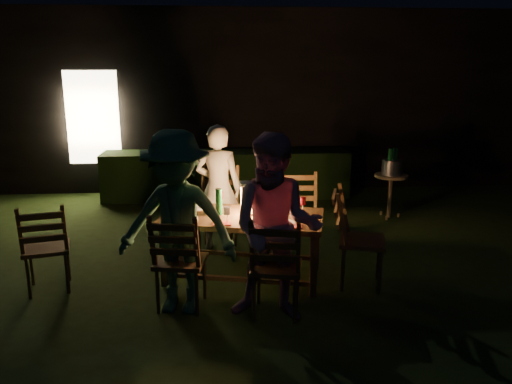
{
  "coord_description": "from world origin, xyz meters",
  "views": [
    {
      "loc": [
        -0.68,
        -4.71,
        2.23
      ],
      "look_at": [
        -0.25,
        0.56,
        0.89
      ],
      "focal_mm": 35.0,
      "sensor_mm": 36.0,
      "label": 1
    }
  ],
  "objects": [
    {
      "name": "garden_envelope",
      "position": [
        -0.01,
        6.15,
        1.58
      ],
      "size": [
        40.0,
        40.0,
        3.2
      ],
      "color": "black",
      "rests_on": "ground"
    },
    {
      "name": "dining_table",
      "position": [
        -0.41,
        0.31,
        0.63
      ],
      "size": [
        1.83,
        1.2,
        0.7
      ],
      "rotation": [
        0.0,
        0.0,
        -0.24
      ],
      "color": "#462E17",
      "rests_on": "ground"
    },
    {
      "name": "chair_near_left",
      "position": [
        -1.03,
        -0.34,
        0.3
      ],
      "size": [
        0.53,
        0.55,
        1.0
      ],
      "rotation": [
        0.0,
        0.0,
        -0.19
      ],
      "color": "#462E17",
      "rests_on": "ground"
    },
    {
      "name": "chair_near_right",
      "position": [
        -0.15,
        -0.55,
        0.3
      ],
      "size": [
        0.53,
        0.56,
        1.0
      ],
      "rotation": [
        0.0,
        0.0,
        -0.21
      ],
      "color": "#462E17",
      "rests_on": "ground"
    },
    {
      "name": "chair_far_left",
      "position": [
        -0.67,
        1.16,
        0.32
      ],
      "size": [
        0.57,
        0.6,
        1.07
      ],
      "rotation": [
        0.0,
        0.0,
        2.94
      ],
      "color": "#462E17",
      "rests_on": "ground"
    },
    {
      "name": "chair_far_right",
      "position": [
        0.3,
        0.93,
        0.31
      ],
      "size": [
        0.5,
        0.53,
        1.02
      ],
      "rotation": [
        0.0,
        0.0,
        3.05
      ],
      "color": "#462E17",
      "rests_on": "ground"
    },
    {
      "name": "chair_end",
      "position": [
        0.78,
        0.02,
        0.32
      ],
      "size": [
        0.62,
        0.6,
        1.06
      ],
      "rotation": [
        0.0,
        0.0,
        -1.86
      ],
      "color": "#462E17",
      "rests_on": "ground"
    },
    {
      "name": "chair_spare",
      "position": [
        -2.4,
        0.15,
        0.3
      ],
      "size": [
        0.54,
        0.56,
        0.98
      ],
      "rotation": [
        0.0,
        0.0,
        0.25
      ],
      "color": "#462E17",
      "rests_on": "ground"
    },
    {
      "name": "person_house_side",
      "position": [
        -0.66,
        1.21,
        0.78
      ],
      "size": [
        0.64,
        0.49,
        1.56
      ],
      "primitive_type": "imported",
      "rotation": [
        0.0,
        0.0,
        2.91
      ],
      "color": "beige",
      "rests_on": "ground"
    },
    {
      "name": "person_opp_right",
      "position": [
        -0.17,
        -0.6,
        0.84
      ],
      "size": [
        0.95,
        0.81,
        1.69
      ],
      "primitive_type": "imported",
      "rotation": [
        0.0,
        0.0,
        -0.24
      ],
      "color": "#BF8399",
      "rests_on": "ground"
    },
    {
      "name": "person_opp_left",
      "position": [
        -1.04,
        -0.39,
        0.85
      ],
      "size": [
        1.21,
        0.87,
        1.7
      ],
      "primitive_type": "imported",
      "rotation": [
        0.0,
        0.0,
        -0.24
      ],
      "color": "#366D49",
      "rests_on": "ground"
    },
    {
      "name": "lantern",
      "position": [
        -0.35,
        0.34,
        0.86
      ],
      "size": [
        0.16,
        0.16,
        0.35
      ],
      "color": "white",
      "rests_on": "dining_table"
    },
    {
      "name": "plate_far_left",
      "position": [
        -0.9,
        0.65,
        0.71
      ],
      "size": [
        0.25,
        0.25,
        0.01
      ],
      "primitive_type": "cylinder",
      "color": "white",
      "rests_on": "dining_table"
    },
    {
      "name": "plate_near_left",
      "position": [
        -1.0,
        0.22,
        0.71
      ],
      "size": [
        0.25,
        0.25,
        0.01
      ],
      "primitive_type": "cylinder",
      "color": "white",
      "rests_on": "dining_table"
    },
    {
      "name": "plate_far_right",
      "position": [
        0.08,
        0.42,
        0.71
      ],
      "size": [
        0.25,
        0.25,
        0.01
      ],
      "primitive_type": "cylinder",
      "color": "white",
      "rests_on": "dining_table"
    },
    {
      "name": "plate_near_right",
      "position": [
        -0.03,
        -0.01,
        0.71
      ],
      "size": [
        0.25,
        0.25,
        0.01
      ],
      "primitive_type": "cylinder",
      "color": "white",
      "rests_on": "dining_table"
    },
    {
      "name": "wineglass_a",
      "position": [
        -0.64,
        0.65,
        0.79
      ],
      "size": [
        0.06,
        0.06,
        0.18
      ],
      "primitive_type": null,
      "color": "#59070F",
      "rests_on": "dining_table"
    },
    {
      "name": "wineglass_b",
      "position": [
        -1.14,
        0.36,
        0.79
      ],
      "size": [
        0.06,
        0.06,
        0.18
      ],
      "primitive_type": null,
      "color": "#59070F",
      "rests_on": "dining_table"
    },
    {
      "name": "wineglass_c",
      "position": [
        -0.19,
        -0.04,
        0.79
      ],
      "size": [
        0.06,
        0.06,
        0.18
      ],
      "primitive_type": null,
      "color": "#59070F",
      "rests_on": "dining_table"
    },
    {
      "name": "wineglass_d",
      "position": [
        0.23,
        0.34,
        0.79
      ],
      "size": [
        0.06,
        0.06,
        0.18
      ],
      "primitive_type": null,
      "color": "#59070F",
      "rests_on": "dining_table"
    },
    {
      "name": "wineglass_e",
      "position": [
        -0.58,
        0.04,
        0.79
      ],
      "size": [
        0.06,
        0.06,
        0.18
      ],
      "primitive_type": null,
      "color": "silver",
      "rests_on": "dining_table"
    },
    {
      "name": "bottle_table",
      "position": [
        -0.66,
        0.36,
        0.84
      ],
      "size": [
        0.07,
        0.07,
        0.28
      ],
      "primitive_type": "cylinder",
      "color": "#0F471E",
      "rests_on": "dining_table"
    },
    {
      "name": "napkin_left",
      "position": [
        -0.63,
        0.03,
        0.71
      ],
      "size": [
        0.18,
        0.14,
        0.01
      ],
      "primitive_type": "cube",
      "color": "red",
      "rests_on": "dining_table"
    },
    {
      "name": "napkin_right",
      "position": [
        0.05,
        -0.11,
        0.71
      ],
      "size": [
        0.18,
        0.14,
        0.01
      ],
      "primitive_type": "cube",
      "color": "red",
      "rests_on": "dining_table"
    },
    {
      "name": "phone",
      "position": [
        -1.09,
        0.16,
        0.7
      ],
      "size": [
        0.14,
        0.07,
        0.01
      ],
      "primitive_type": "cube",
      "color": "black",
      "rests_on": "dining_table"
    },
    {
      "name": "side_table",
      "position": [
        1.91,
        2.32,
        0.58
      ],
      "size": [
        0.49,
        0.49,
        0.66
      ],
      "color": "olive",
      "rests_on": "ground"
    },
    {
      "name": "ice_bucket",
      "position": [
        1.91,
        2.32,
        0.77
      ],
      "size": [
        0.3,
        0.3,
        0.22
      ],
      "primitive_type": "cylinder",
      "color": "#A5A8AD",
      "rests_on": "side_table"
    },
    {
      "name": "bottle_bucket_a",
      "position": [
        1.86,
        2.28,
        0.82
      ],
      "size": [
        0.07,
        0.07,
        0.32
      ],
      "primitive_type": "cylinder",
      "color": "#0F471E",
      "rests_on": "side_table"
    },
    {
      "name": "bottle_bucket_b",
      "position": [
        1.96,
        2.36,
        0.82
      ],
      "size": [
        0.07,
        0.07,
        0.32
      ],
      "primitive_type": "cylinder",
      "color": "#0F471E",
      "rests_on": "side_table"
    }
  ]
}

